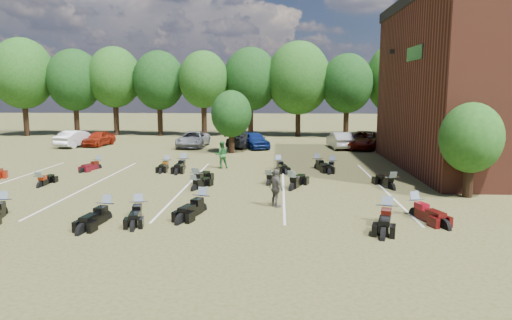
# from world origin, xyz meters

# --- Properties ---
(ground) EXTENTS (160.00, 160.00, 0.00)m
(ground) POSITION_xyz_m (0.00, 0.00, 0.00)
(ground) COLOR brown
(ground) RESTS_ON ground
(car_0) EXTENTS (2.04, 4.10, 1.34)m
(car_0) POSITION_xyz_m (-14.40, 19.74, 0.67)
(car_0) COLOR maroon
(car_0) RESTS_ON ground
(car_1) EXTENTS (2.60, 4.63, 1.44)m
(car_1) POSITION_xyz_m (-16.02, 18.97, 0.72)
(car_1) COLOR #BCBDC1
(car_1) RESTS_ON ground
(car_2) EXTENTS (2.46, 5.01, 1.37)m
(car_2) POSITION_xyz_m (-5.77, 19.18, 0.68)
(car_2) COLOR gray
(car_2) RESTS_ON ground
(car_3) EXTENTS (3.39, 4.76, 1.28)m
(car_3) POSITION_xyz_m (-1.26, 19.10, 0.64)
(car_3) COLOR black
(car_3) RESTS_ON ground
(car_4) EXTENTS (3.20, 4.55, 1.44)m
(car_4) POSITION_xyz_m (-0.37, 18.61, 0.72)
(car_4) COLOR navy
(car_4) RESTS_ON ground
(car_5) EXTENTS (1.95, 4.42, 1.41)m
(car_5) POSITION_xyz_m (6.92, 18.93, 0.70)
(car_5) COLOR #B1B0AC
(car_5) RESTS_ON ground
(car_6) EXTENTS (4.19, 5.82, 1.47)m
(car_6) POSITION_xyz_m (8.92, 18.84, 0.74)
(car_6) COLOR #570F04
(car_6) RESTS_ON ground
(car_7) EXTENTS (1.91, 4.49, 1.29)m
(car_7) POSITION_xyz_m (11.64, 19.71, 0.65)
(car_7) COLOR #333237
(car_7) RESTS_ON ground
(person_green) EXTENTS (0.98, 0.85, 1.74)m
(person_green) POSITION_xyz_m (-1.88, 8.33, 0.87)
(person_green) COLOR #26672C
(person_green) RESTS_ON ground
(person_grey) EXTENTS (0.85, 1.01, 1.62)m
(person_grey) POSITION_xyz_m (1.65, -1.32, 0.81)
(person_grey) COLOR #504C44
(person_grey) RESTS_ON ground
(motorcycle_0) EXTENTS (1.29, 2.46, 1.31)m
(motorcycle_0) POSITION_xyz_m (-9.10, -3.20, 0.00)
(motorcycle_0) COLOR black
(motorcycle_0) RESTS_ON ground
(motorcycle_2) EXTENTS (1.10, 2.34, 1.25)m
(motorcycle_2) POSITION_xyz_m (-3.67, -3.20, 0.00)
(motorcycle_2) COLOR black
(motorcycle_2) RESTS_ON ground
(motorcycle_3) EXTENTS (1.06, 2.45, 1.32)m
(motorcycle_3) POSITION_xyz_m (-4.79, -3.62, 0.00)
(motorcycle_3) COLOR black
(motorcycle_3) RESTS_ON ground
(motorcycle_4) EXTENTS (1.46, 2.58, 1.37)m
(motorcycle_4) POSITION_xyz_m (-1.37, -2.23, 0.00)
(motorcycle_4) COLOR black
(motorcycle_4) RESTS_ON ground
(motorcycle_5) EXTENTS (1.47, 2.64, 1.40)m
(motorcycle_5) POSITION_xyz_m (5.76, -3.56, 0.00)
(motorcycle_5) COLOR black
(motorcycle_5) RESTS_ON ground
(motorcycle_6) EXTENTS (1.48, 2.51, 1.33)m
(motorcycle_6) POSITION_xyz_m (7.14, -2.46, 0.00)
(motorcycle_6) COLOR #3E0809
(motorcycle_6) RESTS_ON ground
(motorcycle_8) EXTENTS (0.69, 2.02, 1.11)m
(motorcycle_8) POSITION_xyz_m (-10.44, 2.09, 0.00)
(motorcycle_8) COLOR black
(motorcycle_8) RESTS_ON ground
(motorcycle_9) EXTENTS (1.22, 2.48, 1.33)m
(motorcycle_9) POSITION_xyz_m (-2.52, 2.88, 0.00)
(motorcycle_9) COLOR black
(motorcycle_9) RESTS_ON ground
(motorcycle_10) EXTENTS (1.27, 2.11, 1.12)m
(motorcycle_10) POSITION_xyz_m (-2.40, 1.74, 0.00)
(motorcycle_10) COLOR black
(motorcycle_10) RESTS_ON ground
(motorcycle_11) EXTENTS (1.57, 2.57, 1.37)m
(motorcycle_11) POSITION_xyz_m (2.43, 2.11, 0.00)
(motorcycle_11) COLOR black
(motorcycle_11) RESTS_ON ground
(motorcycle_12) EXTENTS (1.10, 2.16, 1.15)m
(motorcycle_12) POSITION_xyz_m (1.23, 3.25, 0.00)
(motorcycle_12) COLOR black
(motorcycle_12) RESTS_ON ground
(motorcycle_13) EXTENTS (1.22, 2.38, 1.27)m
(motorcycle_13) POSITION_xyz_m (7.40, 2.47, 0.00)
(motorcycle_13) COLOR black
(motorcycle_13) RESTS_ON ground
(motorcycle_14) EXTENTS (1.19, 2.15, 1.14)m
(motorcycle_14) POSITION_xyz_m (-9.66, 7.72, 0.00)
(motorcycle_14) COLOR #4F0B14
(motorcycle_14) RESTS_ON ground
(motorcycle_16) EXTENTS (0.81, 2.47, 1.37)m
(motorcycle_16) POSITION_xyz_m (-4.24, 7.80, 0.00)
(motorcycle_16) COLOR black
(motorcycle_16) RESTS_ON ground
(motorcycle_17) EXTENTS (0.70, 2.13, 1.18)m
(motorcycle_17) POSITION_xyz_m (-5.31, 7.86, 0.00)
(motorcycle_17) COLOR black
(motorcycle_17) RESTS_ON ground
(motorcycle_18) EXTENTS (1.24, 2.37, 1.26)m
(motorcycle_18) POSITION_xyz_m (1.74, 8.00, 0.00)
(motorcycle_18) COLOR black
(motorcycle_18) RESTS_ON ground
(motorcycle_19) EXTENTS (1.48, 2.52, 1.34)m
(motorcycle_19) POSITION_xyz_m (4.18, 8.41, 0.00)
(motorcycle_19) COLOR black
(motorcycle_19) RESTS_ON ground
(motorcycle_20) EXTENTS (1.17, 2.28, 1.21)m
(motorcycle_20) POSITION_xyz_m (5.09, 8.13, 0.00)
(motorcycle_20) COLOR black
(motorcycle_20) RESTS_ON ground
(tree_line) EXTENTS (56.00, 6.00, 9.79)m
(tree_line) POSITION_xyz_m (-1.00, 29.00, 6.31)
(tree_line) COLOR black
(tree_line) RESTS_ON ground
(young_tree_near_building) EXTENTS (2.80, 2.80, 4.16)m
(young_tree_near_building) POSITION_xyz_m (10.50, 1.00, 2.75)
(young_tree_near_building) COLOR black
(young_tree_near_building) RESTS_ON ground
(young_tree_midfield) EXTENTS (3.20, 3.20, 4.70)m
(young_tree_midfield) POSITION_xyz_m (-2.00, 15.50, 3.09)
(young_tree_midfield) COLOR black
(young_tree_midfield) RESTS_ON ground
(parking_lines) EXTENTS (20.10, 14.00, 0.01)m
(parking_lines) POSITION_xyz_m (-3.00, 3.00, 0.01)
(parking_lines) COLOR silver
(parking_lines) RESTS_ON ground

